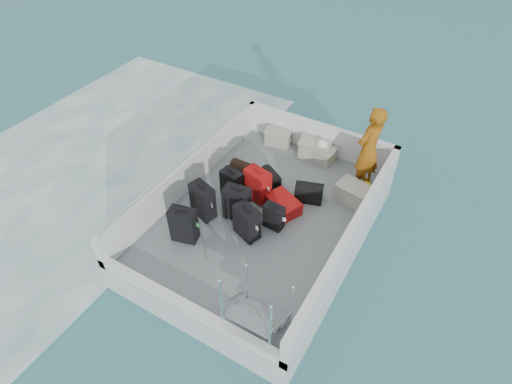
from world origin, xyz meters
TOP-DOWN VIEW (x-y plane):
  - ground at (0.00, 0.00)m, footprint 160.00×160.00m
  - wake_foam at (-4.80, 0.00)m, footprint 10.00×10.00m
  - ferry_hull at (0.00, 0.00)m, footprint 3.60×5.00m
  - deck at (0.00, 0.00)m, footprint 3.30×4.70m
  - deck_fittings at (0.35, -0.32)m, footprint 3.60×5.00m
  - suitcase_0 at (-0.92, -1.25)m, footprint 0.51×0.36m
  - suitcase_1 at (-0.99, -0.57)m, footprint 0.54×0.41m
  - suitcase_2 at (-0.82, 0.16)m, footprint 0.45×0.31m
  - suitcase_4 at (-0.40, -0.31)m, footprint 0.51×0.34m
  - suitcase_5 at (-0.34, 0.35)m, footprint 0.55×0.41m
  - suitcase_6 at (-0.01, -0.60)m, footprint 0.55×0.43m
  - suitcase_7 at (0.31, -0.18)m, footprint 0.38×0.24m
  - suitcase_8 at (0.25, 0.32)m, footprint 0.80×0.69m
  - duffel_0 at (-0.94, 0.73)m, footprint 0.45×0.31m
  - duffel_1 at (-0.31, 0.80)m, footprint 0.50×0.47m
  - duffel_2 at (0.55, 0.82)m, footprint 0.61×0.45m
  - crate_0 at (-0.86, 2.20)m, footprint 0.62×0.48m
  - crate_1 at (0.07, 2.17)m, footprint 0.71×0.55m
  - crate_2 at (0.25, 2.11)m, footprint 0.57×0.43m
  - crate_3 at (1.31, 1.23)m, footprint 0.66×0.52m
  - yellow_bag at (1.45, 1.64)m, footprint 0.28×0.26m
  - white_bag at (0.25, 2.11)m, footprint 0.24×0.24m
  - passenger at (1.30, 1.79)m, footprint 0.62×0.77m

SIDE VIEW (x-z plane):
  - ground at x=0.00m, z-range 0.00..0.00m
  - wake_foam at x=-4.80m, z-range 0.00..0.00m
  - ferry_hull at x=0.00m, z-range 0.00..0.60m
  - deck at x=0.00m, z-range 0.60..0.62m
  - yellow_bag at x=1.45m, z-range 0.62..0.84m
  - suitcase_8 at x=0.25m, z-range 0.62..0.89m
  - crate_2 at x=0.25m, z-range 0.62..0.94m
  - duffel_0 at x=-0.94m, z-range 0.62..0.94m
  - duffel_1 at x=-0.31m, z-range 0.62..0.94m
  - duffel_2 at x=0.55m, z-range 0.62..0.94m
  - crate_0 at x=-0.86m, z-range 0.62..0.95m
  - crate_3 at x=1.31m, z-range 0.62..0.98m
  - crate_1 at x=0.07m, z-range 0.62..1.01m
  - suitcase_7 at x=0.31m, z-range 0.62..1.14m
  - suitcase_2 at x=-0.82m, z-range 0.62..1.23m
  - suitcase_6 at x=-0.01m, z-range 0.62..1.28m
  - suitcase_5 at x=-0.34m, z-range 0.62..1.30m
  - suitcase_4 at x=-0.40m, z-range 0.62..1.33m
  - suitcase_0 at x=-0.92m, z-range 0.62..1.33m
  - suitcase_1 at x=-0.99m, z-range 0.62..1.34m
  - deck_fittings at x=0.35m, z-range 0.54..1.44m
  - white_bag at x=0.25m, z-range 0.94..1.12m
  - passenger at x=1.30m, z-range 0.62..2.44m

